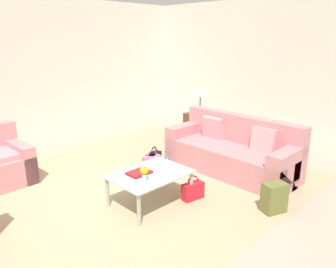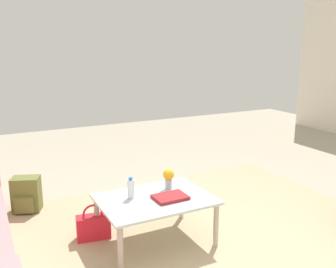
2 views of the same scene
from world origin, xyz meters
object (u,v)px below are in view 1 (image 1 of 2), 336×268
couch (233,153)px  handbag_red (193,191)px  coffee_table_book (139,173)px  flower_vase (144,172)px  coffee_table (150,177)px  handbag_pink (152,162)px  side_table (199,126)px  table_lamp (200,92)px  backpack_olive (274,198)px  water_bottle (166,165)px  handbag_black (154,159)px

couch → handbag_red: (-1.29, -0.23, -0.19)m
coffee_table_book → flower_vase: flower_vase is taller
coffee_table → coffee_table_book: size_ratio=3.40×
coffee_table → handbag_pink: (0.82, 0.88, -0.27)m
handbag_red → side_table: bearing=38.6°
coffee_table_book → table_lamp: 3.30m
side_table → backpack_olive: (-1.80, -2.79, -0.10)m
coffee_table_book → flower_vase: bearing=-114.4°
backpack_olive → water_bottle: bearing=124.0°
side_table → handbag_red: 2.94m
water_bottle → handbag_black: bearing=55.2°
couch → coffee_table: 1.80m
table_lamp → handbag_black: table_lamp is taller
handbag_pink → backpack_olive: bearing=-85.2°
coffee_table → backpack_olive: bearing=-52.1°
coffee_table → backpack_olive: coffee_table is taller
water_bottle → coffee_table_book: water_bottle is taller
table_lamp → flower_vase: bearing=-151.3°
couch → handbag_red: 1.32m
handbag_pink → backpack_olive: size_ratio=0.89×
water_bottle → table_lamp: size_ratio=0.35×
water_bottle → table_lamp: (2.60, 1.60, 0.51)m
water_bottle → couch: bearing=0.0°
couch → water_bottle: (-1.59, -0.00, 0.23)m
coffee_table → flower_vase: (-0.22, -0.15, 0.18)m
water_bottle → handbag_black: (0.75, 1.08, -0.41)m
backpack_olive → handbag_pink: bearing=94.8°
coffee_table → flower_vase: flower_vase is taller
handbag_red → handbag_black: bearing=71.4°
coffee_table → handbag_red: bearing=-32.8°
handbag_black → coffee_table_book: bearing=-139.9°
side_table → coffee_table: bearing=-151.8°
coffee_table_book → side_table: (2.92, 1.42, -0.18)m
side_table → handbag_red: bearing=-141.4°
couch → table_lamp: table_lamp is taller
water_bottle → backpack_olive: 1.48m
coffee_table_book → handbag_black: 1.44m
table_lamp → handbag_pink: bearing=-162.6°
handbag_black → handbag_pink: bearing=-142.4°
coffee_table_book → coffee_table: bearing=-34.6°
coffee_table_book → table_lamp: size_ratio=0.52×
coffee_table_book → handbag_black: (1.07, 0.90, -0.34)m
handbag_black → table_lamp: bearing=15.7°
table_lamp → handbag_pink: 2.27m
flower_vase → coffee_table_book: bearing=66.5°
coffee_table_book → flower_vase: (-0.10, -0.23, 0.11)m
water_bottle → side_table: bearing=31.6°
table_lamp → backpack_olive: 3.43m
flower_vase → backpack_olive: flower_vase is taller
flower_vase → side_table: 3.45m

